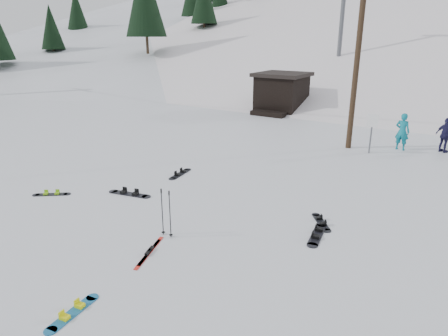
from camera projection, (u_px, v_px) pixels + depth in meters
The scene contains 18 objects.
ground at pixel (90, 267), 9.60m from camera, with size 200.00×200.00×0.00m, color white.
ski_slope at pixel (412, 162), 57.00m from camera, with size 60.00×75.00×45.00m, color white.
ridge_left at pixel (184, 132), 69.86m from camera, with size 34.00×85.00×38.00m, color white.
treeline_left at pixel (158, 72), 58.98m from camera, with size 20.00×64.00×10.00m, color black, non-canonical shape.
utility_pole at pixel (358, 49), 18.16m from camera, with size 2.00×0.26×9.00m.
trail_sign at pixel (372, 127), 18.34m from camera, with size 0.50×0.09×1.85m.
lift_hut at pixel (281, 93), 28.36m from camera, with size 3.40×4.10×2.75m.
lift_tower_near at pixel (343, 2), 32.94m from camera, with size 2.20×0.36×8.00m.
hero_snowboard at pixel (73, 313), 7.98m from camera, with size 0.41×1.36×0.10m.
hero_skis at pixel (149, 252), 10.20m from camera, with size 0.65×1.59×0.09m.
ski_poles at pixel (166, 213), 10.85m from camera, with size 0.38×0.10×1.37m.
board_scatter_a at pixel (130, 194), 13.91m from camera, with size 1.62×0.60×0.12m.
board_scatter_b at pixel (180, 174), 15.90m from camera, with size 0.47×1.48×0.10m.
board_scatter_c at pixel (52, 194), 13.88m from camera, with size 1.08×0.90×0.09m.
board_scatter_d at pixel (321, 222), 11.82m from camera, with size 0.89×1.09×0.09m.
board_scatter_f at pixel (317, 234), 11.09m from camera, with size 0.51×1.56×0.11m.
skier_teal at pixel (402, 132), 19.04m from camera, with size 0.65×0.43×1.78m, color #0D798B.
skier_navy at pixel (446, 135), 18.64m from camera, with size 0.97×0.40×1.65m, color #1C1A41.
Camera 1 is at (7.28, -5.20, 5.31)m, focal length 32.00 mm.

